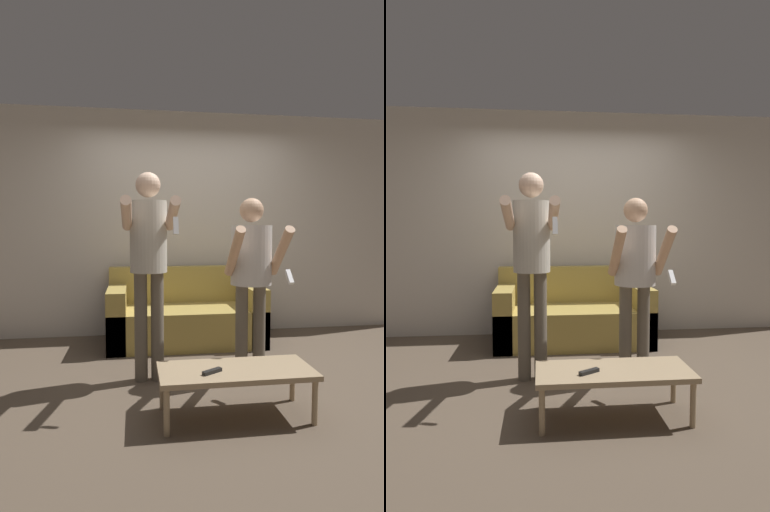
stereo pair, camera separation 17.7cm
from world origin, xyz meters
The scene contains 7 objects.
ground_plane centered at (0.00, 0.00, 0.00)m, with size 14.00×14.00×0.00m, color brown.
wall_back centered at (0.00, 1.56, 1.35)m, with size 6.40×0.06×2.70m.
couch centered at (-0.05, 1.12, 0.29)m, with size 1.71×0.83×0.84m.
person_standing_left centered at (-0.49, 0.01, 1.11)m, with size 0.43×0.72×1.77m.
person_standing_right centered at (0.40, 0.02, 0.98)m, with size 0.48×0.62×1.56m.
coffee_table centered at (0.07, -0.72, 0.31)m, with size 1.07×0.46×0.34m.
remote_on_table centered at (-0.11, -0.79, 0.35)m, with size 0.15×0.11×0.02m.
Camera 1 is at (-0.62, -3.33, 1.31)m, focal length 28.00 mm.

